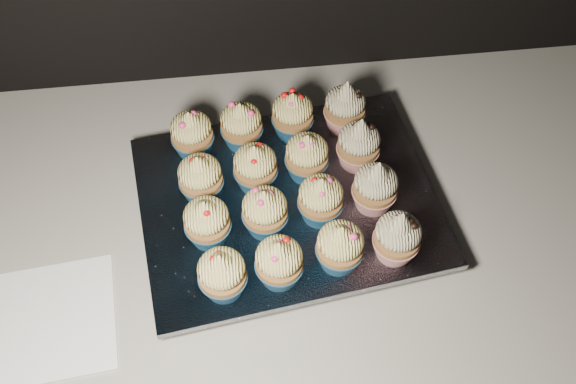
# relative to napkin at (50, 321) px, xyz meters

# --- Properties ---
(cabinet) EXTENTS (2.40, 0.60, 0.86)m
(cabinet) POSITION_rel_napkin_xyz_m (0.43, 0.13, -0.47)
(cabinet) COLOR black
(cabinet) RESTS_ON ground
(worktop) EXTENTS (2.44, 0.64, 0.04)m
(worktop) POSITION_rel_napkin_xyz_m (0.43, 0.13, -0.02)
(worktop) COLOR beige
(worktop) RESTS_ON cabinet
(napkin) EXTENTS (0.18, 0.18, 0.00)m
(napkin) POSITION_rel_napkin_xyz_m (0.00, 0.00, 0.00)
(napkin) COLOR white
(napkin) RESTS_ON worktop
(baking_tray) EXTENTS (0.42, 0.34, 0.02)m
(baking_tray) POSITION_rel_napkin_xyz_m (0.33, 0.14, 0.01)
(baking_tray) COLOR black
(baking_tray) RESTS_ON worktop
(foil_lining) EXTENTS (0.45, 0.38, 0.01)m
(foil_lining) POSITION_rel_napkin_xyz_m (0.33, 0.14, 0.03)
(foil_lining) COLOR silver
(foil_lining) RESTS_ON baking_tray
(cupcake_0) EXTENTS (0.06, 0.06, 0.08)m
(cupcake_0) POSITION_rel_napkin_xyz_m (0.23, 0.01, 0.07)
(cupcake_0) COLOR #1B5581
(cupcake_0) RESTS_ON foil_lining
(cupcake_1) EXTENTS (0.06, 0.06, 0.08)m
(cupcake_1) POSITION_rel_napkin_xyz_m (0.31, 0.01, 0.07)
(cupcake_1) COLOR #1B5581
(cupcake_1) RESTS_ON foil_lining
(cupcake_2) EXTENTS (0.06, 0.06, 0.08)m
(cupcake_2) POSITION_rel_napkin_xyz_m (0.39, 0.03, 0.07)
(cupcake_2) COLOR #1B5581
(cupcake_2) RESTS_ON foil_lining
(cupcake_3) EXTENTS (0.06, 0.06, 0.10)m
(cupcake_3) POSITION_rel_napkin_xyz_m (0.46, 0.03, 0.07)
(cupcake_3) COLOR #A71720
(cupcake_3) RESTS_ON foil_lining
(cupcake_4) EXTENTS (0.06, 0.06, 0.08)m
(cupcake_4) POSITION_rel_napkin_xyz_m (0.22, 0.09, 0.07)
(cupcake_4) COLOR #1B5581
(cupcake_4) RESTS_ON foil_lining
(cupcake_5) EXTENTS (0.06, 0.06, 0.08)m
(cupcake_5) POSITION_rel_napkin_xyz_m (0.29, 0.09, 0.07)
(cupcake_5) COLOR #1B5581
(cupcake_5) RESTS_ON foil_lining
(cupcake_6) EXTENTS (0.06, 0.06, 0.08)m
(cupcake_6) POSITION_rel_napkin_xyz_m (0.37, 0.10, 0.07)
(cupcake_6) COLOR #1B5581
(cupcake_6) RESTS_ON foil_lining
(cupcake_7) EXTENTS (0.06, 0.06, 0.10)m
(cupcake_7) POSITION_rel_napkin_xyz_m (0.45, 0.11, 0.07)
(cupcake_7) COLOR #A71720
(cupcake_7) RESTS_ON foil_lining
(cupcake_8) EXTENTS (0.06, 0.06, 0.08)m
(cupcake_8) POSITION_rel_napkin_xyz_m (0.21, 0.16, 0.07)
(cupcake_8) COLOR #1B5581
(cupcake_8) RESTS_ON foil_lining
(cupcake_9) EXTENTS (0.06, 0.06, 0.08)m
(cupcake_9) POSITION_rel_napkin_xyz_m (0.29, 0.17, 0.07)
(cupcake_9) COLOR #1B5581
(cupcake_9) RESTS_ON foil_lining
(cupcake_10) EXTENTS (0.06, 0.06, 0.08)m
(cupcake_10) POSITION_rel_napkin_xyz_m (0.36, 0.18, 0.07)
(cupcake_10) COLOR #1B5581
(cupcake_10) RESTS_ON foil_lining
(cupcake_11) EXTENTS (0.06, 0.06, 0.10)m
(cupcake_11) POSITION_rel_napkin_xyz_m (0.44, 0.19, 0.07)
(cupcake_11) COLOR #A71720
(cupcake_11) RESTS_ON foil_lining
(cupcake_12) EXTENTS (0.06, 0.06, 0.08)m
(cupcake_12) POSITION_rel_napkin_xyz_m (0.20, 0.24, 0.07)
(cupcake_12) COLOR #1B5581
(cupcake_12) RESTS_ON foil_lining
(cupcake_13) EXTENTS (0.06, 0.06, 0.08)m
(cupcake_13) POSITION_rel_napkin_xyz_m (0.27, 0.25, 0.07)
(cupcake_13) COLOR #1B5581
(cupcake_13) RESTS_ON foil_lining
(cupcake_14) EXTENTS (0.06, 0.06, 0.08)m
(cupcake_14) POSITION_rel_napkin_xyz_m (0.35, 0.26, 0.07)
(cupcake_14) COLOR #1B5581
(cupcake_14) RESTS_ON foil_lining
(cupcake_15) EXTENTS (0.06, 0.06, 0.10)m
(cupcake_15) POSITION_rel_napkin_xyz_m (0.43, 0.26, 0.07)
(cupcake_15) COLOR #A71720
(cupcake_15) RESTS_ON foil_lining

